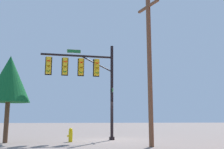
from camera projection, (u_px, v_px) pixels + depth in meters
The scene contains 5 objects.
ground_plane at pixel (112, 140), 16.75m from camera, with size 120.00×120.00×0.00m, color gray.
signal_pole_assembly at pixel (83, 72), 17.06m from camera, with size 4.96×1.31×6.41m.
utility_pole at pixel (150, 64), 13.43m from camera, with size 0.79×1.71×8.10m.
fire_hydrant at pixel (71, 135), 15.38m from camera, with size 0.33×0.24×0.83m.
tree_near at pixel (9, 79), 15.35m from camera, with size 2.55×2.55×5.20m.
Camera 1 is at (1.71, 17.16, 1.43)m, focal length 40.72 mm.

